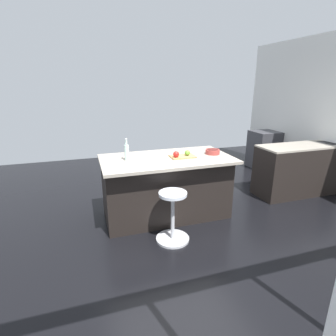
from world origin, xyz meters
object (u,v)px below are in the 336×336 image
at_px(oven_range, 264,150).
at_px(kitchen_island, 166,187).
at_px(cutting_board, 183,156).
at_px(fruit_bowl, 213,151).
at_px(apple_red, 176,154).
at_px(stool_by_window, 173,218).
at_px(water_bottle, 127,152).
at_px(apple_green, 187,153).

relative_size(oven_range, kitchen_island, 0.47).
xyz_separation_m(oven_range, cutting_board, (2.79, 1.74, 0.51)).
bearing_deg(fruit_bowl, cutting_board, 3.45).
bearing_deg(apple_red, kitchen_island, -50.24).
bearing_deg(apple_red, cutting_board, -158.76).
height_order(stool_by_window, fruit_bowl, fruit_bowl).
relative_size(oven_range, fruit_bowl, 4.14).
distance_m(kitchen_island, apple_red, 0.56).
bearing_deg(fruit_bowl, kitchen_island, -4.42).
relative_size(apple_red, water_bottle, 0.28).
bearing_deg(water_bottle, kitchen_island, -179.84).
bearing_deg(stool_by_window, kitchen_island, -100.63).
height_order(apple_green, fruit_bowl, apple_green).
bearing_deg(oven_range, water_bottle, 24.76).
distance_m(cutting_board, apple_red, 0.14).
relative_size(apple_green, apple_red, 0.90).
height_order(apple_red, fruit_bowl, apple_red).
distance_m(stool_by_window, fruit_bowl, 1.26).
relative_size(apple_red, fruit_bowl, 0.41).
bearing_deg(apple_red, stool_by_window, 66.84).
height_order(stool_by_window, apple_green, apple_green).
bearing_deg(stool_by_window, apple_green, -125.50).
xyz_separation_m(stool_by_window, fruit_bowl, (-0.86, -0.64, 0.67)).
bearing_deg(water_bottle, stool_by_window, 122.65).
xyz_separation_m(cutting_board, apple_green, (-0.07, 0.00, 0.05)).
distance_m(stool_by_window, apple_green, 1.01).
bearing_deg(oven_range, stool_by_window, 36.76).
height_order(kitchen_island, apple_red, apple_red).
bearing_deg(water_bottle, apple_red, 169.19).
bearing_deg(fruit_bowl, oven_range, -143.18).
bearing_deg(fruit_bowl, apple_red, 7.00).
bearing_deg(apple_green, stool_by_window, 54.50).
height_order(oven_range, kitchen_island, kitchen_island).
height_order(stool_by_window, water_bottle, water_bottle).
height_order(kitchen_island, cutting_board, cutting_board).
bearing_deg(stool_by_window, oven_range, -143.24).
height_order(oven_range, stool_by_window, oven_range).
height_order(oven_range, cutting_board, cutting_board).
bearing_deg(apple_red, water_bottle, -10.81).
bearing_deg(oven_range, kitchen_island, 28.75).
xyz_separation_m(kitchen_island, stool_by_window, (0.13, 0.70, -0.16)).
bearing_deg(kitchen_island, cutting_board, 159.18).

